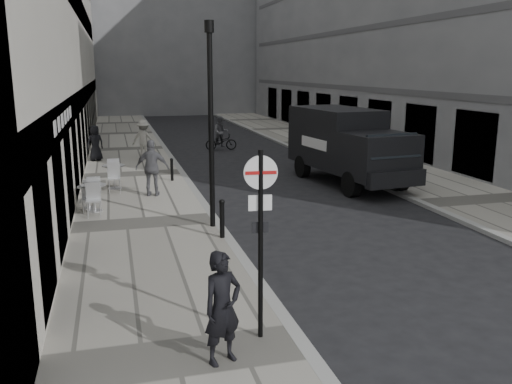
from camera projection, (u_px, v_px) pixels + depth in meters
sidewalk at (134, 175)px, 22.66m from camera, size 4.00×60.00×0.12m
far_sidewalk at (373, 164)px, 25.41m from camera, size 4.00×60.00×0.12m
building_far at (147, 5)px, 56.94m from camera, size 24.00×16.00×22.00m
walking_man at (222, 308)px, 7.91m from camera, size 0.74×0.63×1.72m
sign_post at (261, 220)px, 8.42m from camera, size 0.53×0.12×3.08m
lamppost at (211, 116)px, 14.42m from camera, size 0.25×0.25×5.50m
bollard_near at (222, 220)px, 13.96m from camera, size 0.13×0.13×0.95m
bollard_far at (172, 170)px, 21.16m from camera, size 0.11×0.11×0.83m
panel_van at (346, 142)px, 20.99m from camera, size 2.96×6.34×2.89m
cyclist at (221, 137)px, 29.96m from camera, size 1.76×0.70×1.86m
pedestrian_a at (152, 168)px, 18.50m from camera, size 1.22×0.72×1.94m
pedestrian_b at (144, 139)px, 26.57m from camera, size 1.37×1.08×1.85m
pedestrian_c at (95, 143)px, 25.70m from camera, size 0.98×0.84×1.70m
cafe_table_near at (114, 175)px, 19.69m from camera, size 0.80×1.81×1.03m
cafe_table_mid at (88, 195)px, 16.93m from camera, size 0.65×1.47×0.84m
cafe_table_far at (94, 195)px, 16.55m from camera, size 0.76×1.73×0.98m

